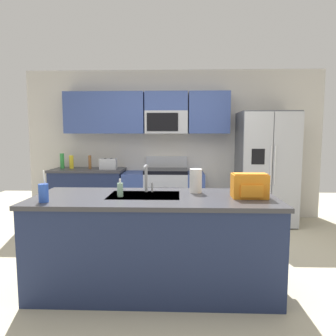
% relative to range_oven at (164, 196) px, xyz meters
% --- Properties ---
extents(ground_plane, '(9.00, 9.00, 0.00)m').
position_rel_range_oven_xyz_m(ground_plane, '(0.15, -1.80, -0.44)').
color(ground_plane, beige).
rests_on(ground_plane, ground).
extents(kitchen_wall_unit, '(5.20, 0.43, 2.60)m').
position_rel_range_oven_xyz_m(kitchen_wall_unit, '(0.01, 0.28, 1.03)').
color(kitchen_wall_unit, beige).
rests_on(kitchen_wall_unit, ground).
extents(back_counter, '(1.23, 0.63, 0.90)m').
position_rel_range_oven_xyz_m(back_counter, '(-1.30, -0.00, 0.01)').
color(back_counter, '#1E2A4D').
rests_on(back_counter, ground).
extents(range_oven, '(1.36, 0.61, 1.10)m').
position_rel_range_oven_xyz_m(range_oven, '(0.00, 0.00, 0.00)').
color(range_oven, '#B7BABF').
rests_on(range_oven, ground).
extents(refrigerator, '(0.90, 0.76, 1.85)m').
position_rel_range_oven_xyz_m(refrigerator, '(1.69, -0.07, 0.48)').
color(refrigerator, '#4C4F54').
rests_on(refrigerator, ground).
extents(island_counter, '(2.30, 0.91, 0.90)m').
position_rel_range_oven_xyz_m(island_counter, '(0.02, -2.30, 0.01)').
color(island_counter, '#1E2A4D').
rests_on(island_counter, ground).
extents(toaster, '(0.28, 0.16, 0.18)m').
position_rel_range_oven_xyz_m(toaster, '(-0.94, -0.05, 0.55)').
color(toaster, '#B7BABF').
rests_on(toaster, back_counter).
extents(pepper_mill, '(0.05, 0.05, 0.23)m').
position_rel_range_oven_xyz_m(pepper_mill, '(-1.27, -0.00, 0.57)').
color(pepper_mill, brown).
rests_on(pepper_mill, back_counter).
extents(bottle_green, '(0.07, 0.07, 0.26)m').
position_rel_range_oven_xyz_m(bottle_green, '(-1.76, 0.04, 0.59)').
color(bottle_green, green).
rests_on(bottle_green, back_counter).
extents(bottle_yellow, '(0.07, 0.07, 0.23)m').
position_rel_range_oven_xyz_m(bottle_yellow, '(-1.60, 0.04, 0.57)').
color(bottle_yellow, yellow).
rests_on(bottle_yellow, back_counter).
extents(sink_faucet, '(0.09, 0.21, 0.28)m').
position_rel_range_oven_xyz_m(sink_faucet, '(-0.08, -2.11, 0.62)').
color(sink_faucet, '#B7BABF').
rests_on(sink_faucet, island_counter).
extents(drink_cup_blue, '(0.08, 0.08, 0.28)m').
position_rel_range_oven_xyz_m(drink_cup_blue, '(-0.92, -2.59, 0.54)').
color(drink_cup_blue, blue).
rests_on(drink_cup_blue, island_counter).
extents(soap_dispenser, '(0.06, 0.06, 0.17)m').
position_rel_range_oven_xyz_m(soap_dispenser, '(-0.30, -2.33, 0.53)').
color(soap_dispenser, '#A5D8B2').
rests_on(soap_dispenser, island_counter).
extents(paper_towel_roll, '(0.12, 0.12, 0.24)m').
position_rel_range_oven_xyz_m(paper_towel_roll, '(0.42, -2.10, 0.58)').
color(paper_towel_roll, white).
rests_on(paper_towel_roll, island_counter).
extents(backpack, '(0.32, 0.22, 0.23)m').
position_rel_range_oven_xyz_m(backpack, '(0.91, -2.34, 0.57)').
color(backpack, orange).
rests_on(backpack, island_counter).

